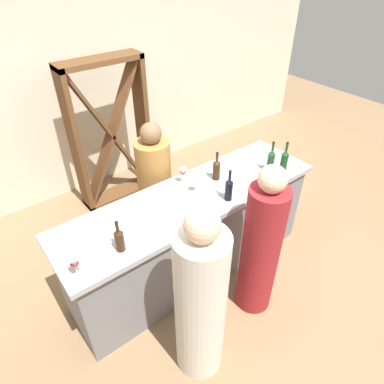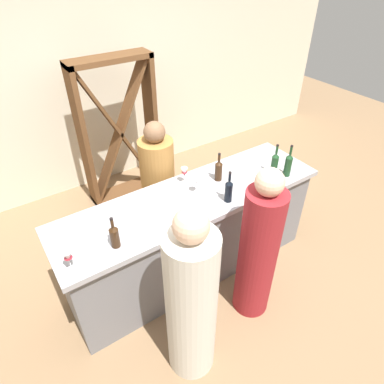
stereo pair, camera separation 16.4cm
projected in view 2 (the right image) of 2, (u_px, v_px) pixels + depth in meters
The scene contains 15 objects.
ground_plane at pixel (192, 268), 3.64m from camera, with size 12.00×12.00×0.00m, color #846647.
back_wall at pixel (95, 81), 4.27m from camera, with size 8.00×0.10×2.80m, color beige.
bar_counter at pixel (192, 235), 3.35m from camera, with size 2.58×0.72×0.97m.
wine_rack at pixel (119, 132), 4.20m from camera, with size 0.97×0.28×1.83m.
wine_bottle_leftmost_amber_brown at pixel (114, 236), 2.51m from camera, with size 0.07×0.07×0.28m.
wine_bottle_second_left_near_black at pixel (229, 190), 2.94m from camera, with size 0.07×0.07×0.31m.
wine_bottle_center_amber_brown at pixel (219, 170), 3.21m from camera, with size 0.07×0.07×0.29m.
wine_bottle_second_right_olive_green at pixel (275, 163), 3.29m from camera, with size 0.07×0.07×0.33m.
wine_bottle_rightmost_olive_green at pixel (288, 164), 3.26m from camera, with size 0.07×0.07×0.33m.
wine_glass_near_left at pixel (68, 257), 2.32m from camera, with size 0.07×0.07×0.17m.
wine_glass_near_center at pixel (197, 182), 3.04m from camera, with size 0.07×0.07×0.15m.
wine_glass_near_right at pixel (184, 173), 3.17m from camera, with size 0.06×0.06×0.16m.
person_left_guest at pixel (258, 251), 2.86m from camera, with size 0.41×0.41×1.55m.
person_center_guest at pixel (191, 304), 2.42m from camera, with size 0.49×0.49×1.62m.
person_right_guest at pixel (159, 190), 3.65m from camera, with size 0.41×0.41×1.46m.
Camera 2 is at (-1.35, -2.01, 2.84)m, focal length 31.62 mm.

